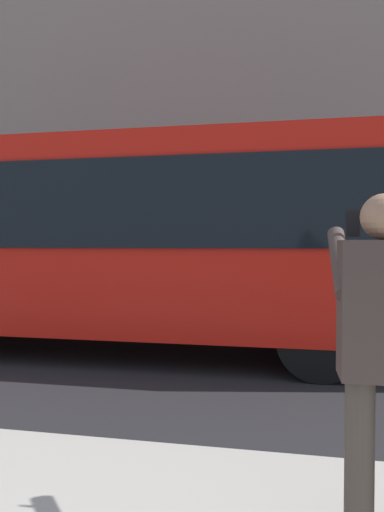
{
  "coord_description": "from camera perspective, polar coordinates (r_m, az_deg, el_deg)",
  "views": [
    {
      "loc": [
        -0.27,
        6.77,
        1.62
      ],
      "look_at": [
        1.05,
        0.06,
        1.42
      ],
      "focal_mm": 32.7,
      "sensor_mm": 36.0,
      "label": 1
    }
  ],
  "objects": [
    {
      "name": "red_bus",
      "position": [
        7.15,
        -10.27,
        2.17
      ],
      "size": [
        9.05,
        2.54,
        3.08
      ],
      "color": "red",
      "rests_on": "ground_plane"
    },
    {
      "name": "building_facade_far",
      "position": [
        14.25,
        10.16,
        19.5
      ],
      "size": [
        28.0,
        1.55,
        12.0
      ],
      "color": "gray",
      "rests_on": "ground_plane"
    },
    {
      "name": "pedestrian_photographer",
      "position": [
        2.43,
        22.36,
        -9.78
      ],
      "size": [
        0.53,
        0.52,
        1.7
      ],
      "color": "#4C4238",
      "rests_on": "sidewalk_curb"
    },
    {
      "name": "ground_plane",
      "position": [
        6.96,
        8.82,
        -11.79
      ],
      "size": [
        60.0,
        60.0,
        0.0
      ],
      "primitive_type": "plane",
      "color": "#232326"
    }
  ]
}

